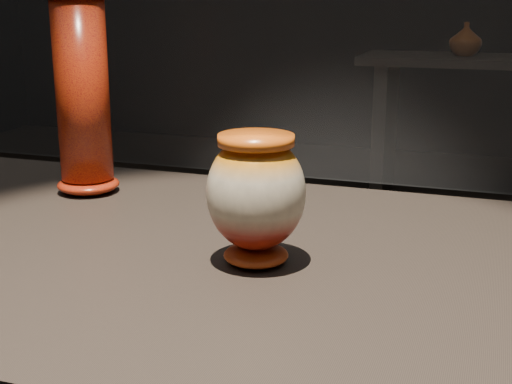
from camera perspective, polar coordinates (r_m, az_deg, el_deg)
main_vase at (r=0.94m, az=0.00°, el=-0.19°), size 0.17×0.17×0.18m
tall_vase at (r=1.32m, az=-13.69°, el=7.28°), size 0.14×0.14×0.36m
back_vase_left at (r=4.50m, az=16.43°, el=11.65°), size 0.26×0.26×0.20m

